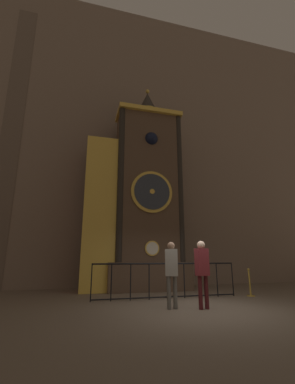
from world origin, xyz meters
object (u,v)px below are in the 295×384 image
stanchion_post (250,287)px  visitor_near (172,268)px  clock_tower (138,197)px  visitor_far (202,267)px

stanchion_post → visitor_near: bearing=-157.3°
visitor_near → clock_tower: bearing=110.6°
clock_tower → visitor_far: 5.27m
clock_tower → stanchion_post: clock_tower is taller
visitor_near → visitor_far: (0.80, -0.24, 0.02)m
clock_tower → visitor_far: clock_tower is taller
visitor_near → visitor_far: bearing=3.5°
clock_tower → visitor_far: size_ratio=5.43×
visitor_far → stanchion_post: bearing=26.7°
visitor_near → stanchion_post: visitor_near is taller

